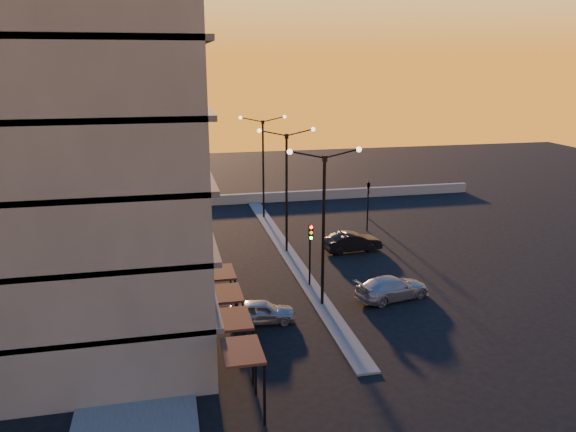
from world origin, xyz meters
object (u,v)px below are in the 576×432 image
(car_sedan, at_px, (352,242))
(traffic_light_main, at_px, (310,245))
(car_hatchback, at_px, (262,311))
(car_wagon, at_px, (392,288))
(streetlamp_mid, at_px, (287,181))

(car_sedan, bearing_deg, traffic_light_main, 135.75)
(car_hatchback, bearing_deg, car_wagon, -73.71)
(traffic_light_main, distance_m, car_hatchback, 6.23)
(car_sedan, bearing_deg, streetlamp_mid, 74.73)
(traffic_light_main, bearing_deg, streetlamp_mid, 90.00)
(car_hatchback, relative_size, car_wagon, 0.78)
(car_sedan, distance_m, car_wagon, 9.11)
(car_wagon, bearing_deg, car_sedan, -16.84)
(streetlamp_mid, distance_m, traffic_light_main, 7.62)
(traffic_light_main, height_order, car_hatchback, traffic_light_main)
(car_wagon, bearing_deg, traffic_light_main, 44.35)
(car_hatchback, relative_size, car_sedan, 0.84)
(car_sedan, bearing_deg, car_wagon, 171.07)
(streetlamp_mid, distance_m, car_wagon, 11.95)
(streetlamp_mid, distance_m, car_sedan, 7.02)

